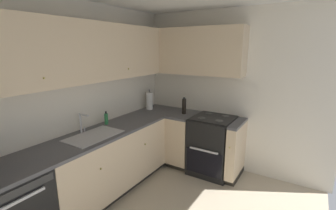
% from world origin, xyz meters
% --- Properties ---
extents(wall_back, '(4.00, 0.05, 2.49)m').
position_xyz_m(wall_back, '(0.00, 1.45, 1.25)').
color(wall_back, silver).
rests_on(wall_back, ground_plane).
extents(wall_right, '(0.05, 2.96, 2.49)m').
position_xyz_m(wall_right, '(1.98, 0.00, 1.25)').
color(wall_right, silver).
rests_on(wall_right, ground_plane).
extents(lower_cabinets_back, '(1.85, 0.62, 0.85)m').
position_xyz_m(lower_cabinets_back, '(0.43, 1.13, 0.43)').
color(lower_cabinets_back, beige).
rests_on(lower_cabinets_back, ground_plane).
extents(countertop_back, '(3.06, 0.60, 0.03)m').
position_xyz_m(countertop_back, '(0.42, 1.13, 0.87)').
color(countertop_back, '#4C4C51').
rests_on(countertop_back, lower_cabinets_back).
extents(lower_cabinets_right, '(0.62, 1.13, 0.85)m').
position_xyz_m(lower_cabinets_right, '(1.66, 0.39, 0.43)').
color(lower_cabinets_right, beige).
rests_on(lower_cabinets_right, ground_plane).
extents(countertop_right, '(0.60, 1.13, 0.03)m').
position_xyz_m(countertop_right, '(1.65, 0.39, 0.87)').
color(countertop_right, '#4C4C51').
rests_on(countertop_right, lower_cabinets_right).
extents(oven_range, '(0.68, 0.62, 1.04)m').
position_xyz_m(oven_range, '(1.67, 0.15, 0.45)').
color(oven_range, black).
rests_on(oven_range, ground_plane).
extents(upper_cabinets_back, '(2.74, 0.34, 0.71)m').
position_xyz_m(upper_cabinets_back, '(0.26, 1.27, 1.87)').
color(upper_cabinets_back, beige).
extents(upper_cabinets_right, '(0.32, 1.65, 0.71)m').
position_xyz_m(upper_cabinets_right, '(1.79, 0.60, 1.87)').
color(upper_cabinets_right, beige).
extents(sink, '(0.66, 0.40, 0.10)m').
position_xyz_m(sink, '(0.19, 1.10, 0.84)').
color(sink, '#B7B7BC').
rests_on(sink, countertop_back).
extents(faucet, '(0.07, 0.16, 0.25)m').
position_xyz_m(faucet, '(0.20, 1.31, 1.03)').
color(faucet, silver).
rests_on(faucet, countertop_back).
extents(soap_bottle, '(0.05, 0.05, 0.18)m').
position_xyz_m(soap_bottle, '(0.60, 1.31, 0.97)').
color(soap_bottle, '#338C4C').
rests_on(soap_bottle, countertop_back).
extents(paper_towel_roll, '(0.11, 0.11, 0.36)m').
position_xyz_m(paper_towel_roll, '(1.59, 1.29, 1.03)').
color(paper_towel_roll, white).
rests_on(paper_towel_roll, countertop_back).
extents(oil_bottle, '(0.07, 0.07, 0.27)m').
position_xyz_m(oil_bottle, '(1.65, 0.65, 1.01)').
color(oil_bottle, black).
rests_on(oil_bottle, countertop_right).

